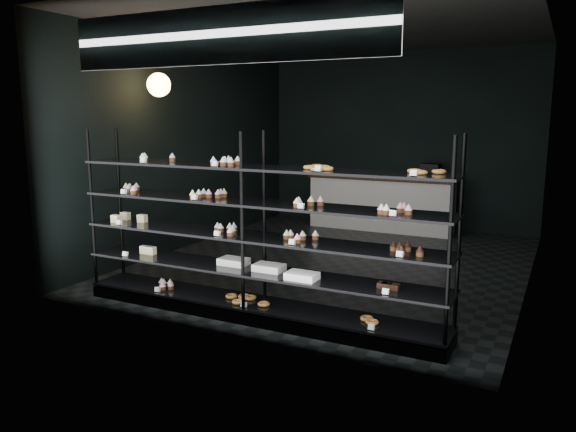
% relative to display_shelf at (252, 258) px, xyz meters
% --- Properties ---
extents(room, '(5.01, 6.01, 3.20)m').
position_rel_display_shelf_xyz_m(room, '(-0.04, 2.45, 0.97)').
color(room, black).
rests_on(room, ground).
extents(display_shelf, '(4.00, 0.50, 1.91)m').
position_rel_display_shelf_xyz_m(display_shelf, '(0.00, 0.00, 0.00)').
color(display_shelf, black).
rests_on(display_shelf, room).
extents(signage, '(3.30, 0.05, 0.50)m').
position_rel_display_shelf_xyz_m(signage, '(-0.04, -0.48, 2.12)').
color(signage, '#0F0D43').
rests_on(signage, room).
extents(pendant_lamp, '(0.31, 0.31, 0.88)m').
position_rel_display_shelf_xyz_m(pendant_lamp, '(-2.12, 1.23, 1.82)').
color(pendant_lamp, black).
rests_on(pendant_lamp, room).
extents(service_counter, '(2.64, 0.65, 1.23)m').
position_rel_display_shelf_xyz_m(service_counter, '(-0.18, 4.95, -0.13)').
color(service_counter, beige).
rests_on(service_counter, room).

